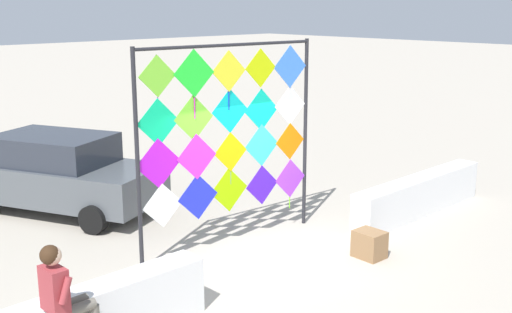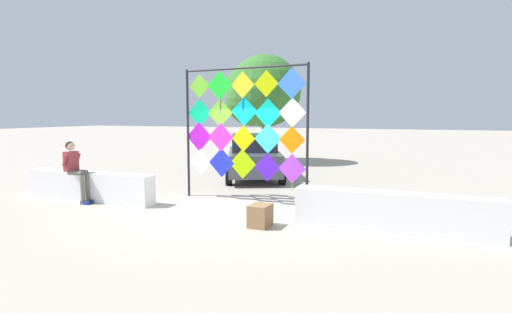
{
  "view_description": "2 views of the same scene",
  "coord_description": "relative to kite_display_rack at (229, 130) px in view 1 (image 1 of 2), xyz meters",
  "views": [
    {
      "loc": [
        -7.09,
        -6.82,
        4.21
      ],
      "look_at": [
        0.31,
        0.86,
        1.64
      ],
      "focal_mm": 44.42,
      "sensor_mm": 36.0,
      "label": 1
    },
    {
      "loc": [
        4.3,
        -8.58,
        2.34
      ],
      "look_at": [
        0.61,
        0.66,
        1.3
      ],
      "focal_mm": 28.31,
      "sensor_mm": 36.0,
      "label": 2
    }
  ],
  "objects": [
    {
      "name": "plaza_ledge_right",
      "position": [
        3.92,
        -1.42,
        -1.71
      ],
      "size": [
        3.97,
        0.46,
        0.79
      ],
      "primitive_type": "cube",
      "color": "white",
      "rests_on": "ground"
    },
    {
      "name": "cardboard_box_large",
      "position": [
        1.31,
        -2.1,
        -1.87
      ],
      "size": [
        0.42,
        0.51,
        0.47
      ],
      "primitive_type": "cube",
      "rotation": [
        0.0,
        0.0,
        -0.04
      ],
      "color": "olive",
      "rests_on": "ground"
    },
    {
      "name": "ground",
      "position": [
        -0.01,
        -1.22,
        -2.11
      ],
      "size": [
        120.0,
        120.0,
        0.0
      ],
      "primitive_type": "plane",
      "color": "#ADA393"
    },
    {
      "name": "parked_car",
      "position": [
        -1.26,
        3.89,
        -1.29
      ],
      "size": [
        3.34,
        4.52,
        1.61
      ],
      "color": "#4C5156",
      "rests_on": "ground"
    },
    {
      "name": "seated_vendor",
      "position": [
        -4.06,
        -1.77,
        -1.13
      ],
      "size": [
        0.75,
        0.52,
        1.64
      ],
      "color": "#666056",
      "rests_on": "ground"
    },
    {
      "name": "kite_display_rack",
      "position": [
        0.0,
        0.0,
        0.0
      ],
      "size": [
        3.65,
        0.39,
        3.6
      ],
      "color": "#232328",
      "rests_on": "ground"
    }
  ]
}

